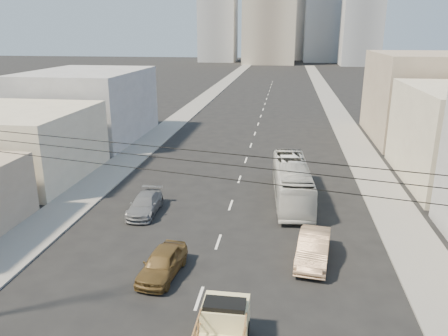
% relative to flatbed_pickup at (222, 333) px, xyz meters
% --- Properties ---
extents(sidewalk_left, '(3.50, 180.00, 0.12)m').
position_rel_flatbed_pickup_xyz_m(sidewalk_left, '(-13.41, 65.73, -1.03)').
color(sidewalk_left, gray).
rests_on(sidewalk_left, ground).
extents(sidewalk_right, '(3.50, 180.00, 0.12)m').
position_rel_flatbed_pickup_xyz_m(sidewalk_right, '(10.09, 65.73, -1.03)').
color(sidewalk_right, gray).
rests_on(sidewalk_right, ground).
extents(lane_dashes, '(0.15, 104.00, 0.01)m').
position_rel_flatbed_pickup_xyz_m(lane_dashes, '(-1.66, 48.73, -1.09)').
color(lane_dashes, silver).
rests_on(lane_dashes, ground).
extents(flatbed_pickup, '(1.95, 4.41, 1.90)m').
position_rel_flatbed_pickup_xyz_m(flatbed_pickup, '(0.00, 0.00, 0.00)').
color(flatbed_pickup, beige).
rests_on(flatbed_pickup, ground).
extents(city_bus, '(3.19, 10.59, 2.91)m').
position_rel_flatbed_pickup_xyz_m(city_bus, '(2.80, 17.49, 0.36)').
color(city_bus, beige).
rests_on(city_bus, ground).
extents(sedan_brown, '(2.12, 4.38, 1.44)m').
position_rel_flatbed_pickup_xyz_m(sedan_brown, '(-3.98, 5.53, -0.37)').
color(sedan_brown, brown).
rests_on(sedan_brown, ground).
extents(sedan_tan, '(2.27, 4.96, 1.58)m').
position_rel_flatbed_pickup_xyz_m(sedan_tan, '(3.97, 8.19, -0.31)').
color(sedan_tan, tan).
rests_on(sedan_tan, ground).
extents(sedan_grey, '(2.04, 4.65, 1.33)m').
position_rel_flatbed_pickup_xyz_m(sedan_grey, '(-7.50, 13.43, -0.43)').
color(sedan_grey, slate).
rests_on(sedan_grey, ground).
extents(overhead_wires, '(23.01, 5.02, 0.72)m').
position_rel_flatbed_pickup_xyz_m(overhead_wires, '(-1.66, -2.77, 7.87)').
color(overhead_wires, black).
rests_on(overhead_wires, ground).
extents(bldg_right_far, '(12.00, 16.00, 10.00)m').
position_rel_flatbed_pickup_xyz_m(bldg_right_far, '(18.34, 39.73, 3.91)').
color(bldg_right_far, gray).
rests_on(bldg_right_far, ground).
extents(bldg_left_mid, '(11.00, 12.00, 6.00)m').
position_rel_flatbed_pickup_xyz_m(bldg_left_mid, '(-20.66, 19.73, 1.91)').
color(bldg_left_mid, '#BEB399').
rests_on(bldg_left_mid, ground).
extents(bldg_left_far, '(12.00, 16.00, 8.00)m').
position_rel_flatbed_pickup_xyz_m(bldg_left_far, '(-21.16, 34.73, 2.91)').
color(bldg_left_far, gray).
rests_on(bldg_left_far, ground).
extents(midrise_ne, '(16.00, 16.00, 40.00)m').
position_rel_flatbed_pickup_xyz_m(midrise_ne, '(16.34, 180.73, 18.91)').
color(midrise_ne, gray).
rests_on(midrise_ne, ground).
extents(midrise_nw, '(15.00, 15.00, 34.00)m').
position_rel_flatbed_pickup_xyz_m(midrise_nw, '(-27.66, 175.73, 15.91)').
color(midrise_nw, gray).
rests_on(midrise_nw, ground).
extents(midrise_back, '(18.00, 18.00, 44.00)m').
position_rel_flatbed_pickup_xyz_m(midrise_back, '(4.34, 195.73, 20.91)').
color(midrise_back, gray).
rests_on(midrise_back, ground).
extents(midrise_east, '(14.00, 14.00, 28.00)m').
position_rel_flatbed_pickup_xyz_m(midrise_east, '(28.34, 160.73, 12.91)').
color(midrise_east, gray).
rests_on(midrise_east, ground).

